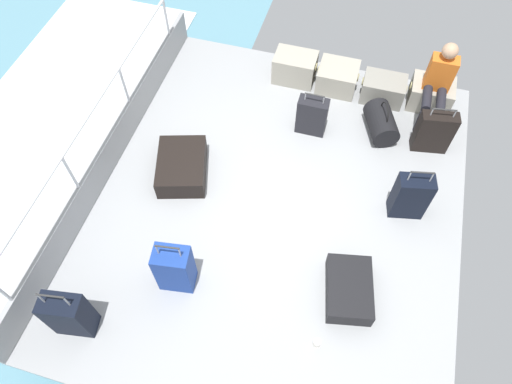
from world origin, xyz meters
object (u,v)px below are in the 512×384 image
(suitcase_3, at_px, (182,167))
(paper_cup, at_px, (317,343))
(cargo_crate_0, at_px, (295,68))
(passenger_seated, at_px, (439,83))
(cargo_crate_3, at_px, (431,94))
(suitcase_4, at_px, (434,132))
(cargo_crate_1, at_px, (337,77))
(suitcase_2, at_px, (411,196))
(cargo_crate_2, at_px, (383,89))
(duffel_bag, at_px, (381,123))
(suitcase_0, at_px, (69,315))
(suitcase_6, at_px, (175,268))
(suitcase_5, at_px, (349,289))
(suitcase_1, at_px, (312,116))

(suitcase_3, height_order, paper_cup, suitcase_3)
(cargo_crate_0, relative_size, passenger_seated, 0.58)
(cargo_crate_3, height_order, suitcase_4, suitcase_4)
(cargo_crate_1, relative_size, suitcase_2, 0.72)
(suitcase_3, xyz_separation_m, suitcase_4, (2.95, 1.28, 0.17))
(cargo_crate_2, distance_m, suitcase_4, 1.03)
(passenger_seated, xyz_separation_m, duffel_bag, (-0.59, -0.53, -0.38))
(suitcase_0, distance_m, suitcase_2, 3.89)
(cargo_crate_2, height_order, suitcase_6, suitcase_6)
(suitcase_4, distance_m, paper_cup, 3.06)
(suitcase_0, xyz_separation_m, suitcase_4, (3.31, 3.41, -0.02))
(suitcase_4, bearing_deg, passenger_seated, 96.14)
(passenger_seated, height_order, paper_cup, passenger_seated)
(cargo_crate_0, bearing_deg, cargo_crate_1, 0.22)
(suitcase_4, bearing_deg, suitcase_3, -156.60)
(cargo_crate_0, distance_m, suitcase_4, 2.14)
(cargo_crate_3, xyz_separation_m, passenger_seated, (0.00, -0.18, 0.37))
(passenger_seated, relative_size, suitcase_3, 1.17)
(suitcase_2, bearing_deg, suitcase_4, 79.86)
(suitcase_5, xyz_separation_m, duffel_bag, (0.01, 2.39, 0.06))
(cargo_crate_2, bearing_deg, cargo_crate_3, 6.03)
(suitcase_0, height_order, duffel_bag, suitcase_0)
(cargo_crate_0, height_order, suitcase_6, suitcase_6)
(cargo_crate_0, bearing_deg, suitcase_5, -66.64)
(suitcase_2, height_order, suitcase_6, suitcase_6)
(suitcase_0, relative_size, suitcase_4, 1.16)
(suitcase_6, xyz_separation_m, paper_cup, (1.60, -0.26, -0.28))
(cargo_crate_2, relative_size, suitcase_5, 0.79)
(cargo_crate_2, bearing_deg, suitcase_5, -89.12)
(cargo_crate_3, xyz_separation_m, paper_cup, (-0.81, -3.73, -0.14))
(cargo_crate_1, distance_m, suitcase_5, 3.16)
(suitcase_1, distance_m, suitcase_2, 1.66)
(cargo_crate_0, height_order, cargo_crate_3, cargo_crate_0)
(cargo_crate_3, xyz_separation_m, duffel_bag, (-0.59, -0.71, -0.01))
(suitcase_3, bearing_deg, suitcase_0, -99.38)
(cargo_crate_1, relative_size, suitcase_4, 0.80)
(cargo_crate_1, height_order, suitcase_3, cargo_crate_1)
(cargo_crate_2, bearing_deg, duffel_bag, -84.94)
(suitcase_3, bearing_deg, paper_cup, -38.36)
(suitcase_6, bearing_deg, suitcase_2, 34.82)
(suitcase_2, bearing_deg, suitcase_5, -111.10)
(suitcase_0, distance_m, suitcase_1, 3.72)
(cargo_crate_1, relative_size, suitcase_0, 0.69)
(cargo_crate_2, relative_size, suitcase_1, 0.93)
(cargo_crate_0, xyz_separation_m, suitcase_1, (0.44, -0.91, 0.07))
(suitcase_1, xyz_separation_m, suitcase_2, (1.36, -0.95, 0.05))
(suitcase_4, xyz_separation_m, suitcase_5, (-0.66, -2.30, -0.19))
(cargo_crate_1, bearing_deg, suitcase_4, -29.68)
(cargo_crate_2, height_order, suitcase_5, cargo_crate_2)
(passenger_seated, bearing_deg, suitcase_2, -94.22)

